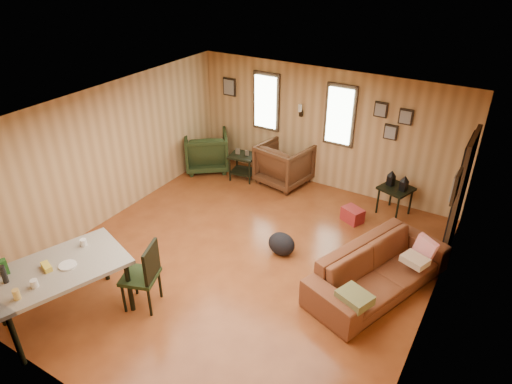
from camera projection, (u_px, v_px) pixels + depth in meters
room at (261, 189)px, 6.78m from camera, size 5.54×6.04×2.44m
sofa at (380, 264)px, 6.45m from camera, size 1.41×2.39×0.90m
recliner_brown at (284, 162)px, 9.28m from camera, size 1.06×1.01×0.95m
recliner_green at (206, 149)px, 9.88m from camera, size 1.22×1.21×0.92m
end_table at (243, 162)px, 9.51m from camera, size 0.60×0.56×0.67m
side_table at (397, 186)px, 8.19m from camera, size 0.66×0.66×0.83m
cooler at (353, 215)px, 8.17m from camera, size 0.44×0.39×0.26m
backpack at (282, 244)px, 7.30m from camera, size 0.46×0.36×0.39m
sofa_pillows at (390, 274)px, 6.16m from camera, size 0.97×1.78×0.36m
dining_table at (58, 272)px, 5.79m from camera, size 1.48×1.88×1.08m
dining_chair at (145, 273)px, 6.09m from camera, size 0.58×0.58×1.01m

